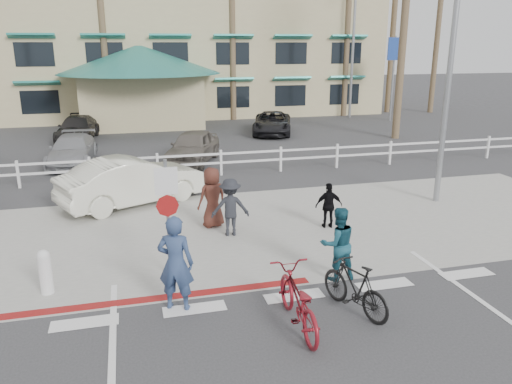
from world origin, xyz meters
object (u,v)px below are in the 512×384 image
object	(u,v)px
bike_red	(297,300)
sign_post	(168,213)
car_white_sedan	(133,181)
bike_black	(355,287)

from	to	relation	value
bike_red	sign_post	bearing A→B (deg)	-52.53
bike_red	car_white_sedan	xyz separation A→B (m)	(-2.62, 8.11, 0.22)
sign_post	bike_black	xyz separation A→B (m)	(3.21, -2.43, -0.94)
sign_post	bike_black	distance (m)	4.13
sign_post	car_white_sedan	size ratio (longest dim) A/B	0.63
bike_red	bike_black	size ratio (longest dim) A/B	1.20
sign_post	bike_red	world-z (taller)	sign_post
sign_post	bike_red	bearing A→B (deg)	-53.39
bike_black	car_white_sedan	size ratio (longest dim) A/B	0.37
bike_black	car_white_sedan	world-z (taller)	car_white_sedan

